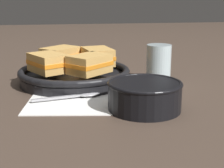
{
  "coord_description": "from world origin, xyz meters",
  "views": [
    {
      "loc": [
        -0.07,
        -0.73,
        0.24
      ],
      "look_at": [
        0.05,
        0.03,
        0.03
      ],
      "focal_mm": 55.0,
      "sensor_mm": 36.0,
      "label": 1
    }
  ],
  "objects_px": {
    "sandwich_near_left": "(90,64)",
    "soup_bowl": "(145,94)",
    "spoon": "(81,95)",
    "skillet": "(75,75)",
    "sandwich_far_left": "(60,55)",
    "sandwich_far_right": "(48,63)",
    "sandwich_near_right": "(98,56)",
    "drinking_glass": "(159,64)"
  },
  "relations": [
    {
      "from": "sandwich_near_left",
      "to": "soup_bowl",
      "type": "bearing_deg",
      "value": -60.82
    },
    {
      "from": "spoon",
      "to": "skillet",
      "type": "relative_size",
      "value": 0.55
    },
    {
      "from": "sandwich_far_left",
      "to": "sandwich_far_right",
      "type": "height_order",
      "value": "same"
    },
    {
      "from": "soup_bowl",
      "to": "skillet",
      "type": "relative_size",
      "value": 0.52
    },
    {
      "from": "spoon",
      "to": "sandwich_far_right",
      "type": "bearing_deg",
      "value": 112.92
    },
    {
      "from": "sandwich_far_right",
      "to": "sandwich_near_right",
      "type": "bearing_deg",
      "value": 27.48
    },
    {
      "from": "skillet",
      "to": "sandwich_far_right",
      "type": "bearing_deg",
      "value": -152.52
    },
    {
      "from": "sandwich_near_left",
      "to": "drinking_glass",
      "type": "bearing_deg",
      "value": 12.08
    },
    {
      "from": "sandwich_near_left",
      "to": "sandwich_far_right",
      "type": "relative_size",
      "value": 1.0
    },
    {
      "from": "spoon",
      "to": "skillet",
      "type": "bearing_deg",
      "value": 81.43
    },
    {
      "from": "spoon",
      "to": "sandwich_near_right",
      "type": "relative_size",
      "value": 1.43
    },
    {
      "from": "skillet",
      "to": "spoon",
      "type": "bearing_deg",
      "value": -86.75
    },
    {
      "from": "spoon",
      "to": "drinking_glass",
      "type": "distance_m",
      "value": 0.25
    },
    {
      "from": "soup_bowl",
      "to": "skillet",
      "type": "bearing_deg",
      "value": 118.72
    },
    {
      "from": "sandwich_far_left",
      "to": "drinking_glass",
      "type": "distance_m",
      "value": 0.28
    },
    {
      "from": "soup_bowl",
      "to": "sandwich_far_right",
      "type": "distance_m",
      "value": 0.29
    },
    {
      "from": "soup_bowl",
      "to": "sandwich_near_left",
      "type": "bearing_deg",
      "value": 119.18
    },
    {
      "from": "skillet",
      "to": "sandwich_near_left",
      "type": "height_order",
      "value": "sandwich_near_left"
    },
    {
      "from": "sandwich_near_left",
      "to": "sandwich_near_right",
      "type": "height_order",
      "value": "same"
    },
    {
      "from": "sandwich_near_right",
      "to": "sandwich_near_left",
      "type": "bearing_deg",
      "value": -107.52
    },
    {
      "from": "soup_bowl",
      "to": "drinking_glass",
      "type": "xyz_separation_m",
      "value": [
        0.09,
        0.21,
        0.02
      ]
    },
    {
      "from": "soup_bowl",
      "to": "sandwich_near_right",
      "type": "relative_size",
      "value": 1.37
    },
    {
      "from": "soup_bowl",
      "to": "skillet",
      "type": "distance_m",
      "value": 0.28
    },
    {
      "from": "spoon",
      "to": "sandwich_far_left",
      "type": "distance_m",
      "value": 0.22
    },
    {
      "from": "skillet",
      "to": "drinking_glass",
      "type": "relative_size",
      "value": 2.89
    },
    {
      "from": "spoon",
      "to": "sandwich_near_left",
      "type": "height_order",
      "value": "sandwich_near_left"
    },
    {
      "from": "spoon",
      "to": "skillet",
      "type": "xyz_separation_m",
      "value": [
        -0.01,
        0.14,
        0.01
      ]
    },
    {
      "from": "soup_bowl",
      "to": "sandwich_near_right",
      "type": "bearing_deg",
      "value": 103.23
    },
    {
      "from": "sandwich_near_right",
      "to": "sandwich_far_left",
      "type": "xyz_separation_m",
      "value": [
        -0.1,
        0.03,
        0.0
      ]
    },
    {
      "from": "spoon",
      "to": "sandwich_far_left",
      "type": "relative_size",
      "value": 1.32
    },
    {
      "from": "skillet",
      "to": "sandwich_near_left",
      "type": "relative_size",
      "value": 2.41
    },
    {
      "from": "skillet",
      "to": "drinking_glass",
      "type": "height_order",
      "value": "drinking_glass"
    },
    {
      "from": "sandwich_near_left",
      "to": "skillet",
      "type": "bearing_deg",
      "value": 117.48
    },
    {
      "from": "sandwich_near_left",
      "to": "sandwich_near_right",
      "type": "xyz_separation_m",
      "value": [
        0.03,
        0.1,
        0.0
      ]
    },
    {
      "from": "skillet",
      "to": "sandwich_far_right",
      "type": "relative_size",
      "value": 2.4
    },
    {
      "from": "spoon",
      "to": "sandwich_far_left",
      "type": "height_order",
      "value": "sandwich_far_left"
    },
    {
      "from": "sandwich_near_right",
      "to": "soup_bowl",
      "type": "bearing_deg",
      "value": -76.77
    },
    {
      "from": "sandwich_near_left",
      "to": "sandwich_near_right",
      "type": "distance_m",
      "value": 0.11
    },
    {
      "from": "skillet",
      "to": "sandwich_near_left",
      "type": "xyz_separation_m",
      "value": [
        0.04,
        -0.07,
        0.04
      ]
    },
    {
      "from": "soup_bowl",
      "to": "skillet",
      "type": "xyz_separation_m",
      "value": [
        -0.13,
        0.24,
        -0.01
      ]
    },
    {
      "from": "skillet",
      "to": "sandwich_far_left",
      "type": "relative_size",
      "value": 2.42
    },
    {
      "from": "sandwich_far_right",
      "to": "sandwich_far_left",
      "type": "bearing_deg",
      "value": 72.48
    }
  ]
}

